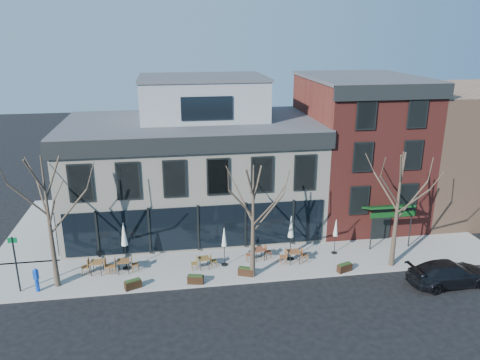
{
  "coord_description": "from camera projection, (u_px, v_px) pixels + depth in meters",
  "views": [
    {
      "loc": [
        -1.7,
        -28.78,
        14.49
      ],
      "look_at": [
        3.16,
        2.0,
        4.42
      ],
      "focal_mm": 35.0,
      "sensor_mm": 36.0,
      "label": 1
    }
  ],
  "objects": [
    {
      "name": "corner_building",
      "position": [
        193.0,
        166.0,
        35.08
      ],
      "size": [
        18.39,
        10.39,
        11.1
      ],
      "color": "beige",
      "rests_on": "ground"
    },
    {
      "name": "cafe_set_1",
      "position": [
        124.0,
        265.0,
        28.8
      ],
      "size": [
        1.86,
        0.76,
        0.98
      ],
      "color": "brown",
      "rests_on": "sidewalk_front"
    },
    {
      "name": "cafe_set_2",
      "position": [
        204.0,
        262.0,
        29.3
      ],
      "size": [
        1.69,
        0.74,
        0.87
      ],
      "color": "brown",
      "rests_on": "sidewalk_front"
    },
    {
      "name": "sidewalk_side",
      "position": [
        46.0,
        227.0,
        35.71
      ],
      "size": [
        4.5,
        12.0,
        0.15
      ],
      "primitive_type": "cube",
      "color": "gray",
      "rests_on": "ground"
    },
    {
      "name": "bg_building",
      "position": [
        465.0,
        148.0,
        39.27
      ],
      "size": [
        12.0,
        12.0,
        10.0
      ],
      "primitive_type": "cube",
      "color": "#8C664C",
      "rests_on": "ground"
    },
    {
      "name": "planter_3",
      "position": [
        345.0,
        267.0,
        28.98
      ],
      "size": [
        1.02,
        0.68,
        0.53
      ],
      "color": "black",
      "rests_on": "sidewalk_front"
    },
    {
      "name": "cafe_set_0",
      "position": [
        97.0,
        266.0,
        28.64
      ],
      "size": [
        1.91,
        0.82,
        0.99
      ],
      "color": "brown",
      "rests_on": "sidewalk_front"
    },
    {
      "name": "cafe_set_3",
      "position": [
        259.0,
        253.0,
        30.41
      ],
      "size": [
        1.8,
        0.81,
        0.93
      ],
      "color": "brown",
      "rests_on": "sidewalk_front"
    },
    {
      "name": "planter_1",
      "position": [
        196.0,
        279.0,
        27.62
      ],
      "size": [
        1.0,
        0.56,
        0.53
      ],
      "color": "black",
      "rests_on": "sidewalk_front"
    },
    {
      "name": "tree_mid",
      "position": [
        253.0,
        221.0,
        27.37
      ],
      "size": [
        3.5,
        3.55,
        7.04
      ],
      "color": "#382B21",
      "rests_on": "sidewalk_front"
    },
    {
      "name": "sign_pole",
      "position": [
        16.0,
        261.0,
        26.28
      ],
      "size": [
        0.5,
        0.1,
        3.4
      ],
      "color": "black",
      "rests_on": "sidewalk_front"
    },
    {
      "name": "planter_0",
      "position": [
        133.0,
        284.0,
        27.07
      ],
      "size": [
        1.04,
        0.73,
        0.54
      ],
      "color": "black",
      "rests_on": "sidewalk_front"
    },
    {
      "name": "sidewalk_front",
      "position": [
        251.0,
        263.0,
        30.2
      ],
      "size": [
        33.5,
        4.7,
        0.15
      ],
      "primitive_type": "cube",
      "color": "gray",
      "rests_on": "ground"
    },
    {
      "name": "umbrella_4",
      "position": [
        336.0,
        230.0,
        30.88
      ],
      "size": [
        0.39,
        0.39,
        2.44
      ],
      "color": "black",
      "rests_on": "sidewalk_front"
    },
    {
      "name": "tree_right",
      "position": [
        398.0,
        209.0,
        28.64
      ],
      "size": [
        3.72,
        3.77,
        7.48
      ],
      "color": "#382B21",
      "rests_on": "sidewalk_front"
    },
    {
      "name": "umbrella_3",
      "position": [
        291.0,
        229.0,
        29.93
      ],
      "size": [
        0.49,
        0.49,
        3.04
      ],
      "color": "black",
      "rests_on": "sidewalk_front"
    },
    {
      "name": "ground",
      "position": [
        199.0,
        253.0,
        31.76
      ],
      "size": [
        120.0,
        120.0,
        0.0
      ],
      "primitive_type": "plane",
      "color": "black",
      "rests_on": "ground"
    },
    {
      "name": "planter_2",
      "position": [
        246.0,
        271.0,
        28.52
      ],
      "size": [
        1.01,
        0.71,
        0.52
      ],
      "color": "black",
      "rests_on": "sidewalk_front"
    },
    {
      "name": "red_brick_building",
      "position": [
        358.0,
        148.0,
        36.64
      ],
      "size": [
        8.2,
        11.78,
        11.18
      ],
      "color": "maroon",
      "rests_on": "ground"
    },
    {
      "name": "umbrella_0",
      "position": [
        124.0,
        237.0,
        28.7
      ],
      "size": [
        0.5,
        0.5,
        3.11
      ],
      "color": "black",
      "rests_on": "sidewalk_front"
    },
    {
      "name": "cafe_set_4",
      "position": [
        294.0,
        256.0,
        29.97
      ],
      "size": [
        1.89,
        0.77,
        0.99
      ],
      "color": "brown",
      "rests_on": "sidewalk_front"
    },
    {
      "name": "parked_sedan",
      "position": [
        449.0,
        273.0,
        27.65
      ],
      "size": [
        5.14,
        2.37,
        1.45
      ],
      "primitive_type": "imported",
      "rotation": [
        0.0,
        0.0,
        1.64
      ],
      "color": "black",
      "rests_on": "ground"
    },
    {
      "name": "umbrella_2",
      "position": [
        224.0,
        239.0,
        29.26
      ],
      "size": [
        0.41,
        0.41,
        2.58
      ],
      "color": "black",
      "rests_on": "sidewalk_front"
    },
    {
      "name": "call_box",
      "position": [
        36.0,
        279.0,
        26.62
      ],
      "size": [
        0.31,
        0.29,
        1.47
      ],
      "color": "#0E3DB7",
      "rests_on": "sidewalk_front"
    },
    {
      "name": "tree_corner",
      "position": [
        49.0,
        221.0,
        26.18
      ],
      "size": [
        3.93,
        3.98,
        7.92
      ],
      "color": "#382B21",
      "rests_on": "sidewalk_front"
    }
  ]
}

